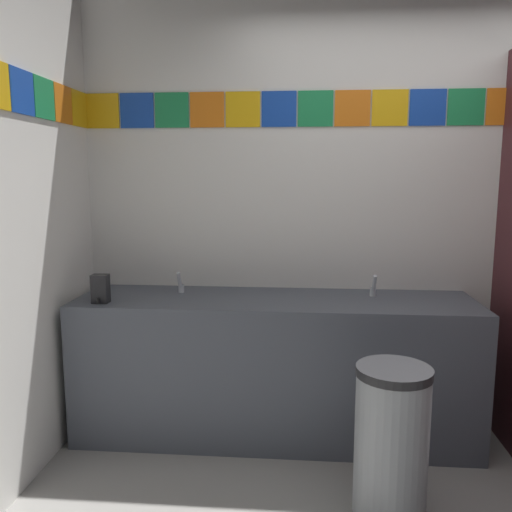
% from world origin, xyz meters
% --- Properties ---
extents(wall_back, '(4.40, 0.09, 2.88)m').
position_xyz_m(wall_back, '(0.00, 1.45, 1.45)').
color(wall_back, white).
rests_on(wall_back, ground_plane).
extents(vanity_counter, '(2.31, 0.60, 0.83)m').
position_xyz_m(vanity_counter, '(-0.99, 1.12, 0.42)').
color(vanity_counter, '#4C515B').
rests_on(vanity_counter, ground_plane).
extents(faucet_left, '(0.04, 0.10, 0.14)m').
position_xyz_m(faucet_left, '(-1.57, 1.20, 0.89)').
color(faucet_left, silver).
rests_on(faucet_left, vanity_counter).
extents(faucet_right, '(0.04, 0.10, 0.14)m').
position_xyz_m(faucet_right, '(-0.42, 1.20, 0.89)').
color(faucet_right, silver).
rests_on(faucet_right, vanity_counter).
extents(soap_dispenser, '(0.09, 0.09, 0.16)m').
position_xyz_m(soap_dispenser, '(-1.96, 0.93, 0.91)').
color(soap_dispenser, black).
rests_on(soap_dispenser, vanity_counter).
extents(trash_bin, '(0.34, 0.34, 0.70)m').
position_xyz_m(trash_bin, '(-0.43, 0.42, 0.35)').
color(trash_bin, '#999EA3').
rests_on(trash_bin, ground_plane).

